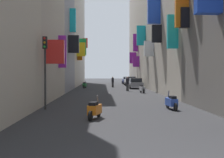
{
  "coord_description": "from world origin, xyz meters",
  "views": [
    {
      "loc": [
        -1.07,
        -3.93,
        2.28
      ],
      "look_at": [
        -0.28,
        19.43,
        1.73
      ],
      "focal_mm": 45.92,
      "sensor_mm": 36.0,
      "label": 1
    }
  ],
  "objects": [
    {
      "name": "pedestrian_near_left",
      "position": [
        2.0,
        30.75,
        0.87
      ],
      "size": [
        0.41,
        0.41,
        1.75
      ],
      "color": "#373737",
      "rests_on": "ground"
    },
    {
      "name": "building_right_mid_c",
      "position": [
        8.0,
        45.73,
        9.03
      ],
      "size": [
        7.23,
        28.53,
        18.07
      ],
      "color": "#B2A899",
      "rests_on": "ground"
    },
    {
      "name": "scooter_blue",
      "position": [
        3.15,
        13.34,
        0.46
      ],
      "size": [
        0.54,
        2.0,
        1.13
      ],
      "color": "#2D4CAD",
      "rests_on": "ground"
    },
    {
      "name": "building_right_mid_b",
      "position": [
        7.99,
        24.65,
        9.27
      ],
      "size": [
        7.31,
        13.64,
        18.55
      ],
      "color": "#B2A899",
      "rests_on": "ground"
    },
    {
      "name": "building_left_mid_a",
      "position": [
        -7.99,
        20.4,
        7.32
      ],
      "size": [
        7.32,
        11.44,
        14.65
      ],
      "color": "#B2A899",
      "rests_on": "ground"
    },
    {
      "name": "scooter_orange",
      "position": [
        -1.45,
        9.99,
        0.46
      ],
      "size": [
        0.71,
        1.72,
        1.13
      ],
      "color": "orange",
      "rests_on": "ground"
    },
    {
      "name": "scooter_silver",
      "position": [
        3.34,
        27.53,
        0.46
      ],
      "size": [
        0.55,
        1.93,
        1.13
      ],
      "color": "#ADADB2",
      "rests_on": "ground"
    },
    {
      "name": "building_left_mid_b",
      "position": [
        -7.99,
        31.5,
        10.57
      ],
      "size": [
        7.23,
        10.76,
        21.16
      ],
      "color": "gray",
      "rests_on": "ground"
    },
    {
      "name": "scooter_green",
      "position": [
        -3.6,
        36.9,
        0.46
      ],
      "size": [
        0.57,
        1.78,
        1.13
      ],
      "color": "#287F3D",
      "rests_on": "ground"
    },
    {
      "name": "pedestrian_crossing",
      "position": [
        0.51,
        39.32,
        0.8
      ],
      "size": [
        0.53,
        0.53,
        1.62
      ],
      "color": "#2D2D2D",
      "rests_on": "ground"
    },
    {
      "name": "building_left_mid_c",
      "position": [
        -7.99,
        48.43,
        9.9
      ],
      "size": [
        7.3,
        23.12,
        19.82
      ],
      "color": "#B2A899",
      "rests_on": "ground"
    },
    {
      "name": "parked_car_blue",
      "position": [
        3.81,
        51.59,
        0.73
      ],
      "size": [
        1.96,
        3.93,
        1.39
      ],
      "color": "navy",
      "rests_on": "ground"
    },
    {
      "name": "parked_car_grey",
      "position": [
        3.58,
        36.14,
        0.77
      ],
      "size": [
        1.92,
        4.33,
        1.47
      ],
      "color": "slate",
      "rests_on": "ground"
    },
    {
      "name": "parked_car_silver",
      "position": [
        3.73,
        44.93,
        0.8
      ],
      "size": [
        2.0,
        4.33,
        1.53
      ],
      "color": "#B7B7BC",
      "rests_on": "ground"
    },
    {
      "name": "ground_plane",
      "position": [
        0.0,
        30.0,
        0.0
      ],
      "size": [
        140.0,
        140.0,
        0.0
      ],
      "primitive_type": "plane",
      "color": "#2D2D30"
    },
    {
      "name": "traffic_light_near_corner",
      "position": [
        -4.58,
        13.71,
        3.02
      ],
      "size": [
        0.26,
        0.34,
        4.46
      ],
      "color": "#2D2D2D",
      "rests_on": "ground"
    }
  ]
}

